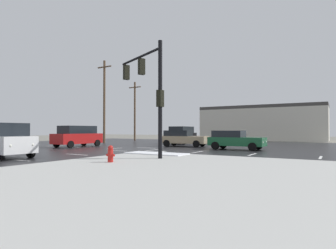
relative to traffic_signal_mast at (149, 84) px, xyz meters
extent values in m
plane|color=slate|center=(-5.61, 5.75, -4.31)|extent=(120.00, 120.00, 0.00)
cube|color=#232326|center=(-5.61, 5.75, -4.30)|extent=(44.00, 44.00, 0.02)
cube|color=#B2B2AD|center=(6.39, -6.25, -4.24)|extent=(18.00, 18.00, 0.14)
cube|color=white|center=(-0.61, 1.75, -4.14)|extent=(4.00, 1.60, 0.06)
cube|color=silver|center=(-5.61, -4.25, -4.29)|extent=(2.00, 0.15, 0.01)
cube|color=silver|center=(-5.61, -0.25, -4.29)|extent=(2.00, 0.15, 0.01)
cube|color=silver|center=(-5.61, 3.75, -4.29)|extent=(2.00, 0.15, 0.01)
cube|color=silver|center=(-5.61, 7.75, -4.29)|extent=(2.00, 0.15, 0.01)
cube|color=silver|center=(-5.61, 11.75, -4.29)|extent=(2.00, 0.15, 0.01)
cube|color=silver|center=(-5.61, 15.75, -4.29)|extent=(2.00, 0.15, 0.01)
cube|color=silver|center=(-5.61, 19.75, -4.29)|extent=(2.00, 0.15, 0.01)
cube|color=silver|center=(-5.61, 23.75, -4.29)|extent=(2.00, 0.15, 0.01)
cube|color=silver|center=(-23.61, 5.75, -4.29)|extent=(0.15, 2.00, 0.01)
cube|color=silver|center=(-19.61, 5.75, -4.29)|extent=(0.15, 2.00, 0.01)
cube|color=silver|center=(-15.61, 5.75, -4.29)|extent=(0.15, 2.00, 0.01)
cube|color=silver|center=(-11.61, 5.75, -4.29)|extent=(0.15, 2.00, 0.01)
cube|color=silver|center=(-7.61, 5.75, -4.29)|extent=(0.15, 2.00, 0.01)
cube|color=silver|center=(-3.61, 5.75, -4.29)|extent=(0.15, 2.00, 0.01)
cube|color=silver|center=(0.39, 5.75, -4.29)|extent=(0.15, 2.00, 0.01)
cube|color=silver|center=(4.39, 5.75, -4.29)|extent=(0.15, 2.00, 0.01)
cube|color=silver|center=(8.39, 5.75, -4.29)|extent=(0.15, 2.00, 0.01)
cube|color=silver|center=(-2.11, 1.75, -4.29)|extent=(0.45, 7.00, 0.01)
cylinder|color=black|center=(1.11, -0.52, -1.01)|extent=(0.22, 0.22, 6.33)
cylinder|color=black|center=(-0.97, 0.45, 1.75)|extent=(4.22, 2.07, 0.14)
cube|color=black|center=(-0.76, 0.36, 1.13)|extent=(0.41, 0.44, 0.95)
sphere|color=red|center=(-0.91, 0.42, 1.41)|extent=(0.20, 0.20, 0.20)
cube|color=black|center=(-2.63, 1.23, 1.13)|extent=(0.41, 0.44, 0.95)
sphere|color=red|center=(-2.78, 1.30, 1.41)|extent=(0.20, 0.20, 0.20)
cube|color=black|center=(1.11, -0.52, -0.97)|extent=(0.28, 0.36, 0.90)
cylinder|color=red|center=(0.03, -3.19, -3.87)|extent=(0.26, 0.26, 0.60)
sphere|color=red|center=(0.03, -3.19, -3.50)|extent=(0.25, 0.25, 0.25)
cylinder|color=red|center=(-0.15, -3.19, -3.84)|extent=(0.12, 0.11, 0.11)
cylinder|color=red|center=(0.21, -3.19, -3.84)|extent=(0.12, 0.11, 0.11)
cube|color=beige|center=(-1.01, 33.94, -1.84)|extent=(18.71, 8.00, 4.95)
cube|color=#3F3D3A|center=(-1.01, 33.94, 0.89)|extent=(18.71, 8.00, 0.50)
cube|color=#195933|center=(2.12, 9.74, -3.61)|extent=(4.53, 1.87, 0.70)
cube|color=black|center=(1.45, 9.75, -2.99)|extent=(2.50, 1.70, 0.55)
cylinder|color=black|center=(3.67, 10.62, -3.96)|extent=(0.66, 0.23, 0.66)
cylinder|color=black|center=(3.64, 8.82, -3.96)|extent=(0.66, 0.23, 0.66)
cylinder|color=black|center=(0.61, 10.67, -3.96)|extent=(0.66, 0.23, 0.66)
cylinder|color=black|center=(0.58, 8.87, -3.96)|extent=(0.66, 0.23, 0.66)
sphere|color=white|center=(4.33, 10.28, -3.61)|extent=(0.18, 0.18, 0.18)
sphere|color=white|center=(4.31, 9.13, -3.61)|extent=(0.18, 0.18, 0.18)
cube|color=black|center=(-6.45, 16.17, -3.49)|extent=(2.29, 4.93, 0.95)
cube|color=black|center=(-6.45, 16.17, -2.64)|extent=(2.03, 3.48, 0.75)
cylinder|color=black|center=(-5.36, 14.61, -3.96)|extent=(0.27, 0.67, 0.66)
cylinder|color=black|center=(-7.30, 14.47, -3.96)|extent=(0.27, 0.67, 0.66)
cylinder|color=black|center=(-5.59, 17.86, -3.96)|extent=(0.27, 0.67, 0.66)
cylinder|color=black|center=(-7.53, 17.72, -3.96)|extent=(0.27, 0.67, 0.66)
sphere|color=white|center=(-5.66, 13.87, -3.49)|extent=(0.18, 0.18, 0.18)
sphere|color=white|center=(-6.90, 13.78, -3.49)|extent=(0.18, 0.18, 0.18)
cube|color=#B21919|center=(-12.31, 5.74, -3.49)|extent=(2.04, 4.83, 0.95)
cube|color=black|center=(-12.31, 5.74, -2.64)|extent=(1.86, 3.39, 0.75)
cylinder|color=black|center=(-13.26, 7.39, -3.96)|extent=(0.23, 0.66, 0.66)
cylinder|color=black|center=(-11.31, 7.35, -3.96)|extent=(0.23, 0.66, 0.66)
cylinder|color=black|center=(-13.32, 4.12, -3.96)|extent=(0.23, 0.66, 0.66)
cylinder|color=black|center=(-11.37, 4.09, -3.96)|extent=(0.23, 0.66, 0.66)
sphere|color=white|center=(-12.89, 8.10, -3.49)|extent=(0.18, 0.18, 0.18)
sphere|color=white|center=(-11.64, 8.08, -3.49)|extent=(0.18, 0.18, 0.18)
cylinder|color=black|center=(-6.20, -3.15, -3.96)|extent=(0.67, 0.24, 0.66)
cylinder|color=black|center=(-9.46, -3.07, -3.96)|extent=(0.67, 0.24, 0.66)
sphere|color=white|center=(-5.49, -3.52, -3.49)|extent=(0.18, 0.18, 0.18)
sphere|color=white|center=(-5.52, -4.77, -3.49)|extent=(0.18, 0.18, 0.18)
cube|color=tan|center=(-3.62, 11.44, -3.61)|extent=(4.66, 2.25, 0.70)
cube|color=black|center=(-4.29, 11.38, -2.99)|extent=(2.63, 1.90, 0.55)
cylinder|color=black|center=(-2.19, 12.49, -3.96)|extent=(0.68, 0.29, 0.66)
cylinder|color=black|center=(-2.01, 10.70, -3.96)|extent=(0.68, 0.29, 0.66)
cylinder|color=black|center=(-5.23, 12.18, -3.96)|extent=(0.68, 0.29, 0.66)
cylinder|color=black|center=(-5.05, 10.39, -3.96)|extent=(0.68, 0.29, 0.66)
sphere|color=white|center=(-1.49, 12.24, -3.61)|extent=(0.18, 0.18, 0.18)
sphere|color=white|center=(-1.37, 11.09, -3.61)|extent=(0.18, 0.18, 0.18)
cylinder|color=brown|center=(-15.80, 13.05, 0.88)|extent=(0.28, 0.28, 10.38)
cube|color=brown|center=(-15.80, 13.05, 5.27)|extent=(2.20, 0.14, 0.14)
cylinder|color=brown|center=(-17.36, 21.35, 0.19)|extent=(0.28, 0.28, 9.01)
cube|color=brown|center=(-17.36, 21.35, 3.90)|extent=(2.20, 0.14, 0.14)
camera|label=1|loc=(9.18, -13.26, -2.65)|focal=30.21mm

